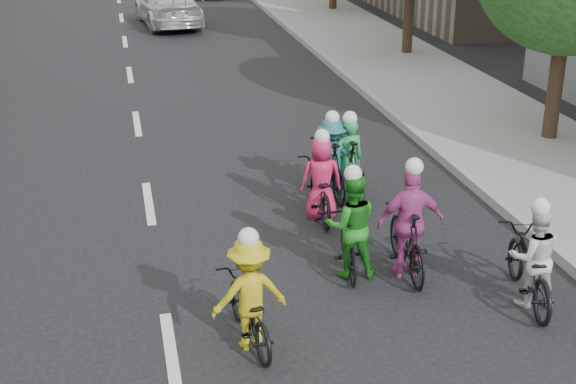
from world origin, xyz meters
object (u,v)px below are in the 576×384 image
object	(u,v)px
cyclist_1	(249,302)
cyclist_4	(347,164)
cyclist_5	(409,232)
cyclist_3	(320,186)
cyclist_2	(530,264)
cyclist_0	(331,163)
cyclist_6	(350,233)
follow_car_lead	(168,7)

from	to	relation	value
cyclist_1	cyclist_4	bearing A→B (deg)	-127.19
cyclist_5	cyclist_3	bearing A→B (deg)	-68.52
cyclist_1	cyclist_5	bearing A→B (deg)	-159.63
cyclist_2	cyclist_4	size ratio (longest dim) A/B	1.05
cyclist_0	cyclist_6	xyz separation A→B (m)	(-0.52, -3.01, 0.01)
cyclist_0	cyclist_4	bearing A→B (deg)	173.29
cyclist_5	cyclist_2	bearing A→B (deg)	143.70
cyclist_3	follow_car_lead	bearing A→B (deg)	-81.91
cyclist_2	follow_car_lead	bearing A→B (deg)	-70.63
cyclist_4	cyclist_6	bearing A→B (deg)	72.23
cyclist_3	cyclist_5	distance (m)	2.46
cyclist_2	cyclist_1	bearing A→B (deg)	14.67
cyclist_0	cyclist_2	distance (m)	4.65
cyclist_3	follow_car_lead	xyz separation A→B (m)	(-1.11, 19.03, 0.16)
cyclist_6	follow_car_lead	xyz separation A→B (m)	(-1.01, 21.18, 0.07)
cyclist_1	cyclist_2	size ratio (longest dim) A/B	0.87
cyclist_2	cyclist_4	distance (m)	4.53
cyclist_4	cyclist_5	distance (m)	3.18
cyclist_2	follow_car_lead	xyz separation A→B (m)	(-3.18, 22.52, 0.14)
cyclist_2	cyclist_5	world-z (taller)	cyclist_5
follow_car_lead	cyclist_2	bearing A→B (deg)	91.73
follow_car_lead	cyclist_3	bearing A→B (deg)	87.02
cyclist_3	cyclist_6	distance (m)	2.15
cyclist_4	follow_car_lead	world-z (taller)	cyclist_4
cyclist_3	cyclist_4	distance (m)	1.11
cyclist_2	cyclist_6	xyz separation A→B (m)	(-2.17, 1.34, 0.08)
cyclist_5	cyclist_6	world-z (taller)	cyclist_5
cyclist_3	cyclist_6	size ratio (longest dim) A/B	1.07
cyclist_0	cyclist_2	world-z (taller)	cyclist_0
cyclist_0	cyclist_6	size ratio (longest dim) A/B	1.07
cyclist_0	cyclist_4	world-z (taller)	cyclist_0
cyclist_2	cyclist_5	xyz separation A→B (m)	(-1.34, 1.14, 0.10)
cyclist_2	cyclist_3	bearing A→B (deg)	-47.93
cyclist_4	cyclist_6	distance (m)	3.10
cyclist_0	cyclist_3	distance (m)	0.96
cyclist_5	cyclist_1	bearing A→B (deg)	31.99
cyclist_0	cyclist_4	distance (m)	0.32
cyclist_3	cyclist_5	xyz separation A→B (m)	(0.73, -2.34, 0.12)
cyclist_2	cyclist_5	distance (m)	1.77
cyclist_0	follow_car_lead	xyz separation A→B (m)	(-1.52, 18.17, 0.07)
cyclist_3	cyclist_0	bearing A→B (deg)	-111.00
cyclist_4	cyclist_2	bearing A→B (deg)	105.01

